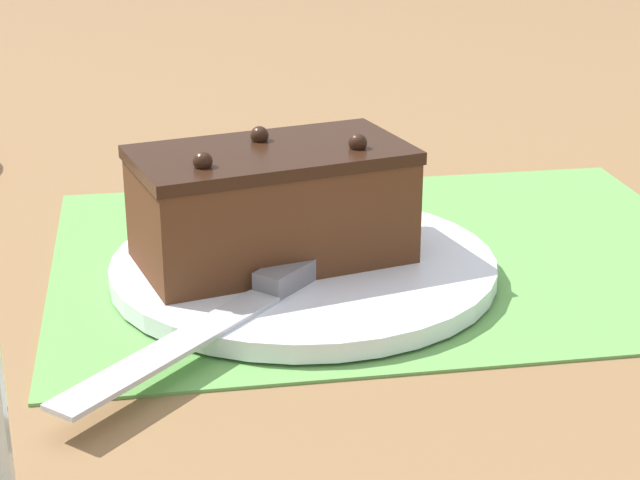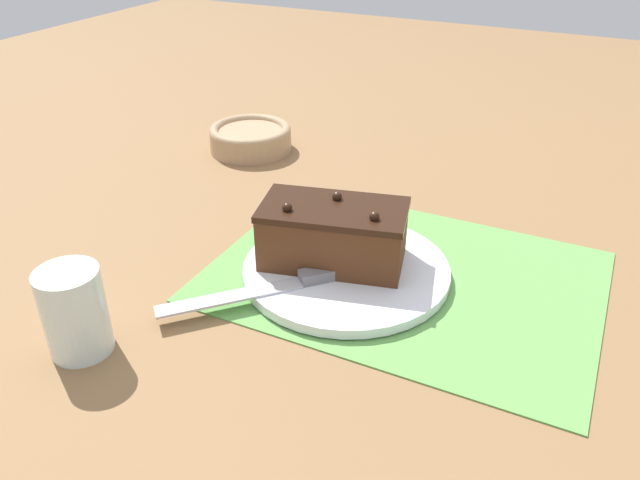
% 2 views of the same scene
% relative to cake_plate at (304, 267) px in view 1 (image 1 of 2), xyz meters
% --- Properties ---
extents(ground_plane, '(3.00, 3.00, 0.00)m').
position_rel_cake_plate_xyz_m(ground_plane, '(-0.06, -0.03, -0.01)').
color(ground_plane, olive).
extents(placemat_woven, '(0.46, 0.34, 0.00)m').
position_rel_cake_plate_xyz_m(placemat_woven, '(-0.06, -0.03, -0.01)').
color(placemat_woven, '#609E4C').
rests_on(placemat_woven, ground_plane).
extents(cake_plate, '(0.25, 0.25, 0.01)m').
position_rel_cake_plate_xyz_m(cake_plate, '(0.00, 0.00, 0.00)').
color(cake_plate, white).
rests_on(cake_plate, placemat_woven).
extents(chocolate_cake, '(0.19, 0.13, 0.08)m').
position_rel_cake_plate_xyz_m(chocolate_cake, '(0.02, -0.00, 0.04)').
color(chocolate_cake, '#512D19').
rests_on(chocolate_cake, cake_plate).
extents(serving_knife, '(0.18, 0.19, 0.01)m').
position_rel_cake_plate_xyz_m(serving_knife, '(0.03, 0.06, 0.01)').
color(serving_knife, slate).
rests_on(serving_knife, cake_plate).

